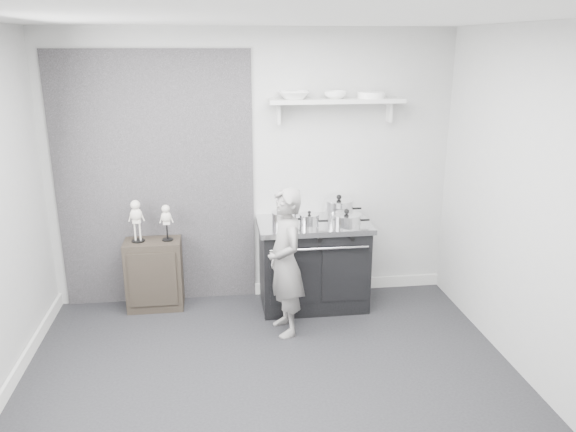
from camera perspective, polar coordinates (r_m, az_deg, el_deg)
The scene contains 15 objects.
ground at distance 4.47m, azimuth -1.55°, elevation -17.56°, with size 4.00×4.00×0.00m, color black.
room_shell at distance 3.92m, azimuth -3.26°, elevation 3.77°, with size 4.02×3.62×2.71m.
wall_shelf at distance 5.48m, azimuth 4.92°, elevation 11.48°, with size 1.30×0.26×0.24m.
stove at distance 5.62m, azimuth 2.57°, elevation -4.83°, with size 1.09×0.68×0.88m.
side_cabinet at distance 5.74m, azimuth -13.40°, elevation -5.79°, with size 0.54×0.32×0.71m, color black.
child at distance 5.01m, azimuth -0.26°, elevation -4.74°, with size 0.49×0.32×1.36m, color slate.
pot_front_left at distance 5.34m, azimuth -0.37°, elevation -0.28°, with size 0.33×0.24×0.18m.
pot_back_right at distance 5.61m, azimuth 5.17°, elevation 0.78°, with size 0.38×0.29×0.24m.
pot_front_right at distance 5.36m, azimuth 5.96°, elevation -0.40°, with size 0.37×0.28×0.17m.
pot_front_center at distance 5.30m, azimuth 2.18°, elevation -0.47°, with size 0.27×0.19×0.16m.
skeleton_full at distance 5.56m, azimuth -15.15°, elevation -0.18°, with size 0.13×0.09×0.48m, color beige, non-canonical shape.
skeleton_torso at distance 5.54m, azimuth -12.25°, elevation -0.40°, with size 0.12×0.07×0.41m, color beige, non-canonical shape.
bowl_large at distance 5.40m, azimuth 0.61°, elevation 12.18°, with size 0.30×0.30×0.07m, color white.
bowl_small at distance 5.47m, azimuth 4.84°, elevation 12.16°, with size 0.22×0.22×0.07m, color white.
plate_stack at distance 5.55m, azimuth 8.45°, elevation 12.07°, with size 0.26×0.26×0.06m, color white.
Camera 1 is at (-0.36, -3.66, 2.54)m, focal length 35.00 mm.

